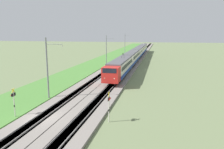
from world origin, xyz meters
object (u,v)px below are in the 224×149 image
Objects in this scene: crossing_signal_near at (14,100)px; catenary_mast_near at (48,68)px; crossing_signal_far at (109,104)px; catenary_mast_far at (125,44)px; catenary_mast_mid at (106,50)px; passenger_train at (136,54)px.

catenary_mast_near is (7.23, -0.29, 2.44)m from crossing_signal_near.
crossing_signal_far is at bearing -121.33° from catenary_mast_near.
catenary_mast_far is at bearing 0.00° from catenary_mast_near.
catenary_mast_mid is (40.61, 10.24, 2.41)m from crossing_signal_far.
passenger_train is 52.71m from crossing_signal_far.
passenger_train reaches higher than crossing_signal_far.
crossing_signal_near is (-53.62, 7.55, -0.26)m from passenger_train.
passenger_train is 23.39× the size of crossing_signal_near.
catenary_mast_mid is (-12.01, 7.25, 2.10)m from passenger_train.
passenger_train reaches higher than crossing_signal_near.
crossing_signal_far is at bearing -165.85° from catenary_mast_mid.
crossing_signal_near is 0.38× the size of catenary_mast_far.
catenary_mast_near is 1.02× the size of catenary_mast_mid.
passenger_train is 14.19m from catenary_mast_mid.
crossing_signal_near is 7.64m from catenary_mast_near.
passenger_train is at bearing -31.13° from catenary_mast_mid.
catenary_mast_far is (74.99, 10.25, 2.61)m from crossing_signal_far.
catenary_mast_near is 0.97× the size of catenary_mast_far.
catenary_mast_far is at bearing 0.00° from catenary_mast_mid.
catenary_mast_far is (75.99, -0.29, 2.56)m from crossing_signal_near.
catenary_mast_far is at bearing 97.78° from crossing_signal_far.
passenger_train is 54.15m from crossing_signal_near.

